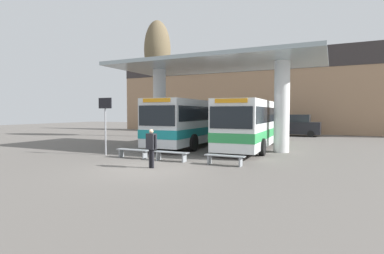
# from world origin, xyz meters

# --- Properties ---
(ground_plane) EXTENTS (100.00, 100.00, 0.00)m
(ground_plane) POSITION_xyz_m (0.00, 0.00, 0.00)
(ground_plane) COLOR #605B56
(townhouse_backdrop) EXTENTS (40.00, 0.58, 9.63)m
(townhouse_backdrop) POSITION_xyz_m (0.00, 24.87, 5.61)
(townhouse_backdrop) COLOR #9E7A5B
(townhouse_backdrop) RESTS_ON ground_plane
(station_canopy) EXTENTS (13.65, 6.90, 5.75)m
(station_canopy) POSITION_xyz_m (0.00, 8.03, 4.79)
(station_canopy) COLOR silver
(station_canopy) RESTS_ON ground_plane
(transit_bus_left_bay) EXTENTS (3.01, 12.14, 3.25)m
(transit_bus_left_bay) POSITION_xyz_m (-2.05, 9.72, 1.82)
(transit_bus_left_bay) COLOR silver
(transit_bus_left_bay) RESTS_ON ground_plane
(transit_bus_center_bay) EXTENTS (2.97, 11.58, 3.15)m
(transit_bus_center_bay) POSITION_xyz_m (2.28, 9.47, 1.76)
(transit_bus_center_bay) COLOR white
(transit_bus_center_bay) RESTS_ON ground_plane
(waiting_bench_near_pillar) EXTENTS (1.88, 0.44, 0.46)m
(waiting_bench_near_pillar) POSITION_xyz_m (2.71, 2.17, 0.35)
(waiting_bench_near_pillar) COLOR gray
(waiting_bench_near_pillar) RESTS_ON ground_plane
(waiting_bench_mid_platform) EXTENTS (1.91, 0.44, 0.46)m
(waiting_bench_mid_platform) POSITION_xyz_m (-2.42, 2.17, 0.35)
(waiting_bench_mid_platform) COLOR gray
(waiting_bench_mid_platform) RESTS_ON ground_plane
(waiting_bench_far_platform) EXTENTS (1.83, 0.44, 0.46)m
(waiting_bench_far_platform) POSITION_xyz_m (-0.09, 2.17, 0.35)
(waiting_bench_far_platform) COLOR gray
(waiting_bench_far_platform) RESTS_ON ground_plane
(info_sign_platform) EXTENTS (0.90, 0.09, 3.24)m
(info_sign_platform) POSITION_xyz_m (-4.54, 2.50, 2.30)
(info_sign_platform) COLOR gray
(info_sign_platform) RESTS_ON ground_plane
(pedestrian_waiting) EXTENTS (0.63, 0.34, 1.69)m
(pedestrian_waiting) POSITION_xyz_m (0.04, 0.19, 1.03)
(pedestrian_waiting) COLOR black
(pedestrian_waiting) RESTS_ON ground_plane
(poplar_tree_behind_left) EXTENTS (2.62, 2.62, 11.49)m
(poplar_tree_behind_left) POSITION_xyz_m (-8.73, 14.88, 8.49)
(poplar_tree_behind_left) COLOR #473A2B
(poplar_tree_behind_left) RESTS_ON ground_plane
(parked_car_street) EXTENTS (4.48, 2.12, 2.20)m
(parked_car_street) POSITION_xyz_m (3.86, 21.56, 1.05)
(parked_car_street) COLOR black
(parked_car_street) RESTS_ON ground_plane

